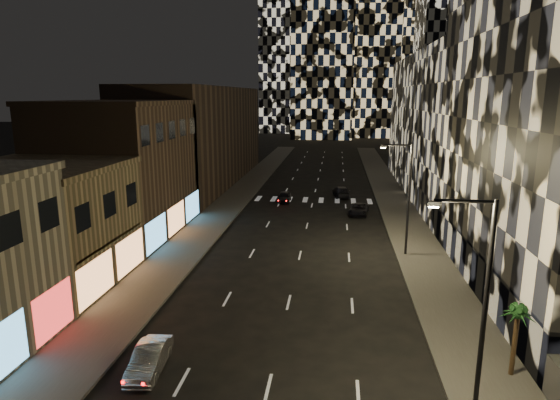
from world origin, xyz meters
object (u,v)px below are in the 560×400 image
(car_silver_parked, at_px, (149,359))
(car_dark_midlane, at_px, (284,197))
(car_dark_oncoming, at_px, (341,192))
(streetlight_far, at_px, (406,192))
(palm_tree, at_px, (518,317))
(car_dark_rightlane, at_px, (359,209))
(streetlight_near, at_px, (480,296))

(car_silver_parked, relative_size, car_dark_midlane, 0.98)
(car_silver_parked, height_order, car_dark_oncoming, car_dark_oncoming)
(streetlight_far, relative_size, car_dark_midlane, 2.35)
(car_dark_midlane, bearing_deg, car_dark_oncoming, 28.77)
(palm_tree, bearing_deg, car_dark_rightlane, 100.92)
(car_dark_rightlane, distance_m, palm_tree, 30.63)
(car_dark_rightlane, xyz_separation_m, palm_tree, (5.78, -29.98, 2.44))
(car_dark_rightlane, relative_size, palm_tree, 1.22)
(car_dark_oncoming, bearing_deg, car_silver_parked, 69.83)
(streetlight_far, relative_size, car_dark_oncoming, 1.94)
(car_dark_midlane, distance_m, car_dark_oncoming, 8.01)
(car_dark_midlane, distance_m, palm_tree, 38.19)
(car_dark_rightlane, bearing_deg, car_dark_oncoming, 108.76)
(car_dark_rightlane, bearing_deg, streetlight_far, -69.79)
(car_dark_oncoming, bearing_deg, palm_tree, 93.75)
(streetlight_near, distance_m, car_dark_midlane, 40.49)
(car_dark_midlane, bearing_deg, streetlight_far, -57.52)
(palm_tree, bearing_deg, car_dark_oncoming, 101.03)
(car_dark_oncoming, relative_size, palm_tree, 1.33)
(streetlight_far, distance_m, car_silver_parked, 23.63)
(car_silver_parked, relative_size, car_dark_rightlane, 0.89)
(car_dark_oncoming, relative_size, car_dark_rightlane, 1.09)
(car_dark_midlane, xyz_separation_m, palm_tree, (14.62, -35.21, 2.37))
(streetlight_far, bearing_deg, car_dark_midlane, 122.75)
(car_silver_parked, relative_size, palm_tree, 1.08)
(streetlight_far, height_order, car_dark_rightlane, streetlight_far)
(car_dark_midlane, xyz_separation_m, car_dark_oncoming, (7.00, 3.89, 0.02))
(streetlight_far, distance_m, car_dark_oncoming, 23.32)
(palm_tree, bearing_deg, car_dark_midlane, 112.55)
(car_dark_midlane, bearing_deg, car_silver_parked, -93.85)
(streetlight_far, xyz_separation_m, car_dark_midlane, (-11.85, 18.43, -4.70))
(streetlight_near, height_order, car_dark_rightlane, streetlight_near)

